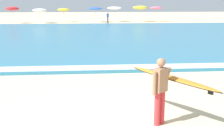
# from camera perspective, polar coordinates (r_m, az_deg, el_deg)

# --- Properties ---
(ground_plane) EXTENTS (160.00, 160.00, 0.00)m
(ground_plane) POSITION_cam_1_polar(r_m,az_deg,el_deg) (7.93, -4.50, -11.06)
(ground_plane) COLOR beige
(sea) EXTENTS (120.00, 28.00, 0.14)m
(sea) POSITION_cam_1_polar(r_m,az_deg,el_deg) (26.56, -4.83, 5.33)
(sea) COLOR teal
(sea) RESTS_ON ground
(surf_foam) EXTENTS (120.00, 1.01, 0.01)m
(surf_foam) POSITION_cam_1_polar(r_m,az_deg,el_deg) (13.31, -4.70, -0.91)
(surf_foam) COLOR white
(surf_foam) RESTS_ON sea
(surfer_with_board) EXTENTS (1.96, 2.44, 1.73)m
(surfer_with_board) POSITION_cam_1_polar(r_m,az_deg,el_deg) (7.63, 10.66, -3.91)
(surfer_with_board) COLOR red
(surfer_with_board) RESTS_ON ground
(beach_umbrella_0) EXTENTS (1.84, 1.87, 2.42)m
(beach_umbrella_0) POSITION_cam_1_polar(r_m,az_deg,el_deg) (44.59, -18.83, 9.99)
(beach_umbrella_0) COLOR beige
(beach_umbrella_0) RESTS_ON ground
(beach_umbrella_1) EXTENTS (2.08, 2.08, 2.11)m
(beach_umbrella_1) POSITION_cam_1_polar(r_m,az_deg,el_deg) (43.85, -13.92, 9.91)
(beach_umbrella_1) COLOR beige
(beach_umbrella_1) RESTS_ON ground
(beach_umbrella_2) EXTENTS (1.81, 1.82, 2.11)m
(beach_umbrella_2) POSITION_cam_1_polar(r_m,az_deg,el_deg) (45.06, -9.46, 10.20)
(beach_umbrella_2) COLOR beige
(beach_umbrella_2) RESTS_ON ground
(beach_umbrella_3) EXTENTS (2.17, 2.19, 2.26)m
(beach_umbrella_3) POSITION_cam_1_polar(r_m,az_deg,el_deg) (44.58, -3.28, 10.54)
(beach_umbrella_3) COLOR beige
(beach_umbrella_3) RESTS_ON ground
(beach_umbrella_4) EXTENTS (2.20, 2.22, 2.39)m
(beach_umbrella_4) POSITION_cam_1_polar(r_m,az_deg,el_deg) (45.81, 0.47, 10.66)
(beach_umbrella_4) COLOR beige
(beach_umbrella_4) RESTS_ON ground
(beach_umbrella_5) EXTENTS (2.22, 2.24, 2.49)m
(beach_umbrella_5) POSITION_cam_1_polar(r_m,az_deg,el_deg) (46.18, 5.49, 10.70)
(beach_umbrella_5) COLOR beige
(beach_umbrella_5) RESTS_ON ground
(beach_umbrella_6) EXTENTS (1.97, 2.00, 2.39)m
(beach_umbrella_6) POSITION_cam_1_polar(r_m,az_deg,el_deg) (46.88, 8.61, 10.56)
(beach_umbrella_6) COLOR beige
(beach_umbrella_6) RESTS_ON ground
(beachgoer_near_row_left) EXTENTS (0.32, 0.20, 1.58)m
(beachgoer_near_row_left) POSITION_cam_1_polar(r_m,az_deg,el_deg) (42.87, -0.84, 8.90)
(beachgoer_near_row_left) COLOR #383842
(beachgoer_near_row_left) RESTS_ON ground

